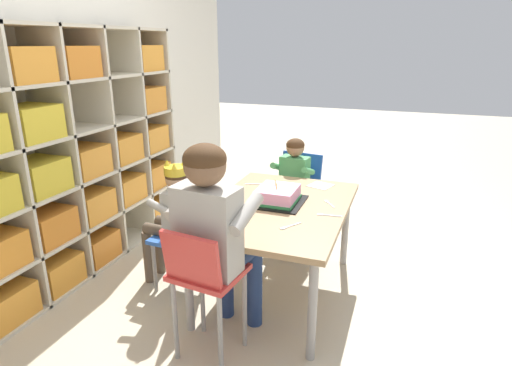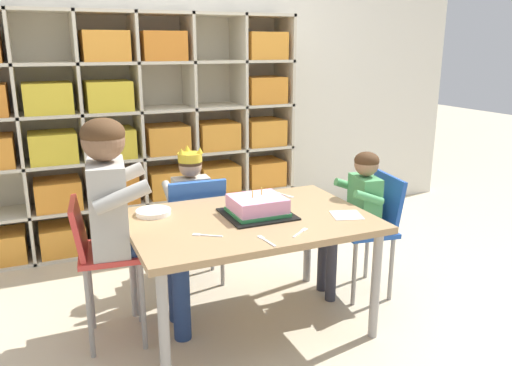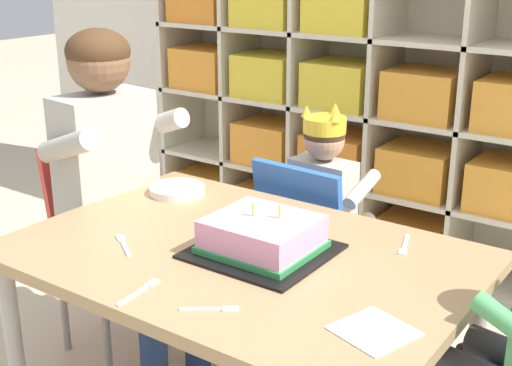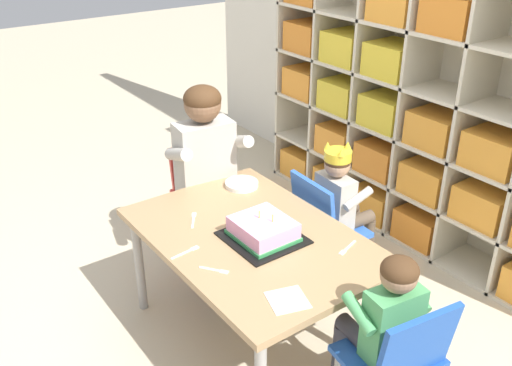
% 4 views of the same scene
% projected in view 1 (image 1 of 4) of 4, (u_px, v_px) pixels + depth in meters
% --- Properties ---
extents(ground, '(16.00, 16.00, 0.00)m').
position_uv_depth(ground, '(277.00, 291.00, 2.68)').
color(ground, beige).
extents(classroom_back_wall, '(5.10, 0.10, 2.61)m').
position_uv_depth(classroom_back_wall, '(48.00, 72.00, 2.79)').
color(classroom_back_wall, silver).
rests_on(classroom_back_wall, ground).
extents(storage_cubby_shelf, '(2.24, 0.34, 1.59)m').
position_uv_depth(storage_cubby_shelf, '(57.00, 169.00, 2.65)').
color(storage_cubby_shelf, beige).
rests_on(storage_cubby_shelf, ground).
extents(activity_table, '(1.14, 0.78, 0.58)m').
position_uv_depth(activity_table, '(278.00, 214.00, 2.51)').
color(activity_table, '#A37F56').
rests_on(activity_table, ground).
extents(classroom_chair_blue, '(0.36, 0.32, 0.66)m').
position_uv_depth(classroom_chair_blue, '(188.00, 230.00, 2.63)').
color(classroom_chair_blue, blue).
rests_on(classroom_chair_blue, ground).
extents(child_with_crown, '(0.30, 0.31, 0.82)m').
position_uv_depth(child_with_crown, '(172.00, 209.00, 2.63)').
color(child_with_crown, '#B2ADA3').
rests_on(child_with_crown, ground).
extents(classroom_chair_adult_side, '(0.35, 0.35, 0.71)m').
position_uv_depth(classroom_chair_adult_side, '(204.00, 277.00, 1.98)').
color(classroom_chair_adult_side, red).
rests_on(classroom_chair_adult_side, ground).
extents(adult_helper_seated, '(0.45, 0.43, 1.08)m').
position_uv_depth(adult_helper_seated, '(215.00, 225.00, 2.00)').
color(adult_helper_seated, '#B2ADA3').
rests_on(adult_helper_seated, ground).
extents(classroom_chair_guest_side, '(0.35, 0.39, 0.68)m').
position_uv_depth(classroom_chair_guest_side, '(297.00, 189.00, 3.28)').
color(classroom_chair_guest_side, '#1E4CA8').
rests_on(classroom_chair_guest_side, ground).
extents(guest_at_table_side, '(0.32, 0.32, 0.82)m').
position_uv_depth(guest_at_table_side, '(292.00, 179.00, 3.16)').
color(guest_at_table_side, '#4C9E5B').
rests_on(guest_at_table_side, ground).
extents(birthday_cake_on_tray, '(0.32, 0.31, 0.13)m').
position_uv_depth(birthday_cake_on_tray, '(277.00, 196.00, 2.54)').
color(birthday_cake_on_tray, black).
rests_on(birthday_cake_on_tray, activity_table).
extents(paper_plate_stack, '(0.17, 0.17, 0.02)m').
position_uv_depth(paper_plate_stack, '(212.00, 225.00, 2.20)').
color(paper_plate_stack, white).
rests_on(paper_plate_stack, activity_table).
extents(paper_napkin_square, '(0.18, 0.18, 0.00)m').
position_uv_depth(paper_napkin_square, '(321.00, 185.00, 2.84)').
color(paper_napkin_square, white).
rests_on(paper_napkin_square, activity_table).
extents(fork_near_cake_tray, '(0.11, 0.08, 0.00)m').
position_uv_depth(fork_near_cake_tray, '(329.00, 203.00, 2.52)').
color(fork_near_cake_tray, white).
rests_on(fork_near_cake_tray, activity_table).
extents(fork_scattered_mid_table, '(0.12, 0.09, 0.00)m').
position_uv_depth(fork_scattered_mid_table, '(289.00, 226.00, 2.21)').
color(fork_scattered_mid_table, white).
rests_on(fork_scattered_mid_table, activity_table).
extents(fork_beside_plate_stack, '(0.05, 0.13, 0.00)m').
position_uv_depth(fork_beside_plate_stack, '(256.00, 184.00, 2.87)').
color(fork_beside_plate_stack, white).
rests_on(fork_beside_plate_stack, activity_table).
extents(fork_near_child_seat, '(0.03, 0.14, 0.00)m').
position_uv_depth(fork_near_child_seat, '(328.00, 215.00, 2.35)').
color(fork_near_child_seat, white).
rests_on(fork_near_child_seat, activity_table).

